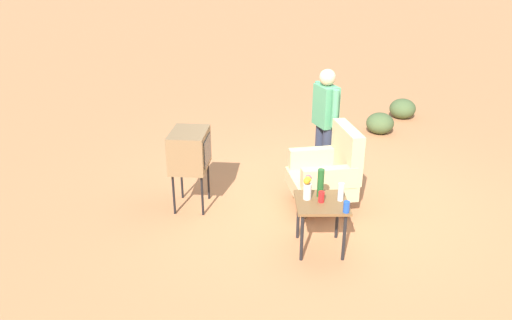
# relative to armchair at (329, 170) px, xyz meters

# --- Properties ---
(ground_plane) EXTENTS (60.00, 60.00, 0.00)m
(ground_plane) POSITION_rel_armchair_xyz_m (-0.20, -0.00, -0.50)
(ground_plane) COLOR #C17A4C
(armchair) EXTENTS (0.88, 0.89, 1.06)m
(armchair) POSITION_rel_armchair_xyz_m (0.00, 0.00, 0.00)
(armchair) COLOR brown
(armchair) RESTS_ON ground
(side_table) EXTENTS (0.56, 0.56, 0.59)m
(side_table) POSITION_rel_armchair_xyz_m (1.01, -0.23, 0.01)
(side_table) COLOR black
(side_table) RESTS_ON ground
(tv_on_stand) EXTENTS (0.64, 0.50, 1.03)m
(tv_on_stand) POSITION_rel_armchair_xyz_m (0.01, -1.75, 0.28)
(tv_on_stand) COLOR black
(tv_on_stand) RESTS_ON ground
(person_standing) EXTENTS (0.54, 0.34, 1.64)m
(person_standing) POSITION_rel_armchair_xyz_m (-0.70, 0.02, 0.44)
(person_standing) COLOR #2D3347
(person_standing) RESTS_ON ground
(soda_can_blue) EXTENTS (0.07, 0.07, 0.12)m
(soda_can_blue) POSITION_rel_armchair_xyz_m (1.25, -0.01, 0.15)
(soda_can_blue) COLOR blue
(soda_can_blue) RESTS_ON side_table
(bottle_wine_green) EXTENTS (0.07, 0.07, 0.32)m
(bottle_wine_green) POSITION_rel_armchair_xyz_m (0.89, -0.23, 0.25)
(bottle_wine_green) COLOR #1E5623
(bottle_wine_green) RESTS_ON side_table
(soda_can_red) EXTENTS (0.07, 0.07, 0.12)m
(soda_can_red) POSITION_rel_armchair_xyz_m (1.02, -0.24, 0.15)
(soda_can_red) COLOR red
(soda_can_red) RESTS_ON side_table
(bottle_short_clear) EXTENTS (0.06, 0.06, 0.20)m
(bottle_short_clear) POSITION_rel_armchair_xyz_m (0.99, -0.03, 0.19)
(bottle_short_clear) COLOR silver
(bottle_short_clear) RESTS_ON side_table
(flower_vase) EXTENTS (0.14, 0.10, 0.27)m
(flower_vase) POSITION_rel_armchair_xyz_m (0.95, -0.38, 0.24)
(flower_vase) COLOR silver
(flower_vase) RESTS_ON side_table
(shrub_near) EXTENTS (0.50, 0.50, 0.39)m
(shrub_near) POSITION_rel_armchair_xyz_m (-3.61, 2.00, -0.30)
(shrub_near) COLOR #475B33
(shrub_near) RESTS_ON ground
(shrub_far) EXTENTS (0.49, 0.49, 0.38)m
(shrub_far) POSITION_rel_armchair_xyz_m (-2.74, 1.34, -0.31)
(shrub_far) COLOR #475B33
(shrub_far) RESTS_ON ground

